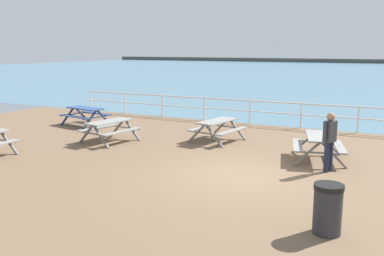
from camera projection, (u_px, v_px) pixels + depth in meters
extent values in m
cube|color=brown|center=(237.00, 179.00, 11.42)|extent=(30.00, 24.00, 0.20)
cube|color=teal|center=(374.00, 73.00, 57.71)|extent=(142.00, 90.00, 0.01)
cube|color=white|center=(302.00, 104.00, 18.01)|extent=(23.00, 0.06, 0.06)
cube|color=white|center=(301.00, 115.00, 18.10)|extent=(23.00, 0.05, 0.05)
cylinder|color=white|center=(90.00, 101.00, 23.18)|extent=(0.07, 0.07, 1.05)
cylinder|color=white|center=(125.00, 103.00, 22.16)|extent=(0.07, 0.07, 1.05)
cylinder|color=white|center=(163.00, 106.00, 21.15)|extent=(0.07, 0.07, 1.05)
cylinder|color=white|center=(204.00, 109.00, 20.14)|extent=(0.07, 0.07, 1.05)
cylinder|color=white|center=(250.00, 112.00, 19.12)|extent=(0.07, 0.07, 1.05)
cylinder|color=white|center=(301.00, 116.00, 18.11)|extent=(0.07, 0.07, 1.05)
cylinder|color=white|center=(358.00, 120.00, 17.09)|extent=(0.07, 0.07, 1.05)
cube|color=#334C84|center=(85.00, 108.00, 18.80)|extent=(1.90, 1.03, 0.05)
cube|color=#334C84|center=(96.00, 113.00, 19.33)|extent=(1.82, 0.60, 0.04)
cube|color=#334C84|center=(74.00, 117.00, 18.37)|extent=(1.82, 0.60, 0.04)
cube|color=navy|center=(104.00, 117.00, 18.69)|extent=(0.23, 0.79, 0.79)
cube|color=navy|center=(90.00, 119.00, 18.11)|extent=(0.23, 0.79, 0.79)
cube|color=navy|center=(97.00, 117.00, 18.39)|extent=(0.35, 1.48, 0.04)
cube|color=navy|center=(81.00, 114.00, 19.63)|extent=(0.23, 0.79, 0.79)
cube|color=navy|center=(68.00, 116.00, 19.04)|extent=(0.23, 0.79, 0.79)
cube|color=navy|center=(75.00, 114.00, 19.33)|extent=(0.35, 1.48, 0.04)
cube|color=gray|center=(218.00, 121.00, 15.50)|extent=(1.01, 1.90, 0.05)
cube|color=gray|center=(204.00, 127.00, 15.92)|extent=(0.58, 1.82, 0.04)
cube|color=gray|center=(232.00, 131.00, 15.19)|extent=(0.58, 1.82, 0.04)
cube|color=slate|center=(220.00, 127.00, 16.41)|extent=(0.79, 0.22, 0.79)
cube|color=slate|center=(237.00, 129.00, 15.96)|extent=(0.79, 0.22, 0.79)
cube|color=slate|center=(229.00, 127.00, 16.18)|extent=(1.49, 0.33, 0.04)
cube|color=slate|center=(197.00, 133.00, 15.18)|extent=(0.79, 0.22, 0.79)
cube|color=slate|center=(214.00, 136.00, 14.74)|extent=(0.79, 0.22, 0.79)
cube|color=slate|center=(205.00, 133.00, 14.95)|extent=(1.49, 0.33, 0.04)
cube|color=gray|center=(109.00, 122.00, 15.40)|extent=(0.97, 1.89, 0.05)
cube|color=gray|center=(98.00, 128.00, 15.81)|extent=(0.54, 1.82, 0.04)
cube|color=gray|center=(122.00, 132.00, 15.10)|extent=(0.54, 1.82, 0.04)
cube|color=slate|center=(118.00, 127.00, 16.31)|extent=(0.80, 0.20, 0.79)
cube|color=slate|center=(132.00, 129.00, 15.88)|extent=(0.80, 0.20, 0.79)
cube|color=slate|center=(125.00, 127.00, 16.08)|extent=(1.49, 0.29, 0.04)
cube|color=slate|center=(86.00, 134.00, 15.06)|extent=(0.80, 0.20, 0.79)
cube|color=slate|center=(101.00, 136.00, 14.63)|extent=(0.80, 0.20, 0.79)
cube|color=slate|center=(93.00, 134.00, 14.84)|extent=(1.49, 0.29, 0.04)
cube|color=slate|center=(9.00, 142.00, 13.75)|extent=(0.79, 0.10, 0.79)
cube|color=slate|center=(0.00, 140.00, 13.90)|extent=(1.50, 0.09, 0.04)
cube|color=gray|center=(319.00, 136.00, 12.84)|extent=(1.13, 1.92, 0.05)
cube|color=gray|center=(297.00, 145.00, 13.02)|extent=(0.71, 1.81, 0.04)
cube|color=gray|center=(339.00, 147.00, 12.77)|extent=(0.71, 1.81, 0.04)
cube|color=slate|center=(304.00, 142.00, 13.74)|extent=(0.79, 0.28, 0.79)
cube|color=slate|center=(328.00, 143.00, 13.58)|extent=(0.79, 0.28, 0.79)
cube|color=slate|center=(316.00, 141.00, 13.65)|extent=(1.47, 0.44, 0.04)
cube|color=slate|center=(307.00, 154.00, 12.24)|extent=(0.79, 0.28, 0.79)
cube|color=slate|center=(334.00, 155.00, 12.08)|extent=(0.79, 0.28, 0.79)
cube|color=slate|center=(320.00, 153.00, 12.15)|extent=(1.47, 0.44, 0.04)
cylinder|color=#1E2338|center=(326.00, 157.00, 11.65)|extent=(0.14, 0.14, 0.85)
cylinder|color=#1E2338|center=(330.00, 156.00, 11.76)|extent=(0.14, 0.14, 0.85)
cube|color=#333338|center=(330.00, 131.00, 11.57)|extent=(0.35, 0.40, 0.58)
cylinder|color=#333338|center=(325.00, 131.00, 11.44)|extent=(0.09, 0.09, 0.52)
cylinder|color=#333338|center=(335.00, 129.00, 11.70)|extent=(0.09, 0.09, 0.52)
sphere|color=#9E7051|center=(331.00, 117.00, 11.50)|extent=(0.23, 0.23, 0.23)
cylinder|color=#2D2D33|center=(328.00, 212.00, 7.78)|extent=(0.52, 0.52, 0.85)
cylinder|color=black|center=(329.00, 187.00, 7.69)|extent=(0.55, 0.55, 0.10)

